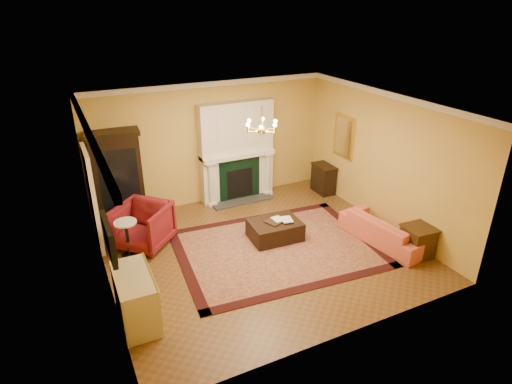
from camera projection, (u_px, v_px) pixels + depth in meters
floor at (261, 250)px, 8.85m from camera, size 6.00×5.50×0.02m
ceiling at (262, 105)px, 7.60m from camera, size 6.00×5.50×0.02m
wall_back at (211, 143)px, 10.49m from camera, size 6.00×0.02×3.00m
wall_front at (350, 253)px, 5.97m from camera, size 6.00×0.02×3.00m
wall_left at (98, 215)px, 7.03m from camera, size 0.02×5.50×3.00m
wall_right at (383, 160)px, 9.42m from camera, size 0.02×5.50×3.00m
fireplace at (237, 154)px, 10.70m from camera, size 1.90×0.70×2.50m
crown_molding at (240, 99)px, 8.41m from camera, size 6.00×5.50×0.12m
doorway at (93, 199)px, 8.63m from camera, size 0.08×1.05×2.10m
tv_panel at (109, 239)px, 6.63m from camera, size 0.09×0.95×0.58m
gilt_mirror at (344, 136)px, 10.49m from camera, size 0.06×0.76×1.05m
chandelier at (262, 127)px, 7.77m from camera, size 0.63×0.55×0.53m
oriental_rug at (277, 248)px, 8.88m from camera, size 4.27×3.35×0.02m
china_cabinet at (118, 180)px, 9.53m from camera, size 1.08×0.56×2.08m
wingback_armchair at (143, 224)px, 8.80m from camera, size 1.36×1.36×1.02m
pedestal_table at (127, 237)px, 8.43m from camera, size 0.44×0.44×0.79m
commode at (136, 298)px, 6.75m from camera, size 0.56×1.15×0.85m
coral_sofa at (385, 225)px, 9.00m from camera, size 0.83×2.03×0.77m
end_table at (417, 242)px, 8.54m from camera, size 0.56×0.56×0.61m
console_table at (323, 179)px, 11.33m from camera, size 0.39×0.67×0.73m
leather_ottoman at (275, 230)px, 9.17m from camera, size 1.10×0.83×0.40m
ottoman_tray at (276, 221)px, 9.10m from camera, size 0.52×0.46×0.03m
book_a at (274, 215)px, 9.00m from camera, size 0.20×0.04×0.27m
book_b at (282, 214)px, 9.01m from camera, size 0.22×0.07×0.30m
topiary_left at (211, 147)px, 10.26m from camera, size 0.18×0.18×0.47m
topiary_right at (257, 141)px, 10.77m from camera, size 0.15×0.15×0.41m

